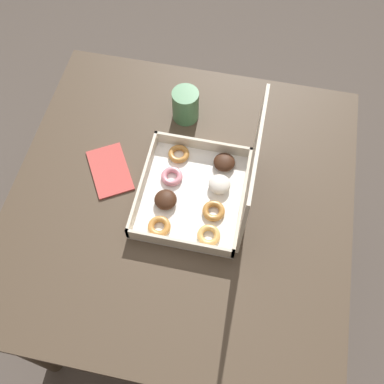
% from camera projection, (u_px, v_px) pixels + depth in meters
% --- Properties ---
extents(ground_plane, '(8.00, 8.00, 0.00)m').
position_uv_depth(ground_plane, '(184.00, 281.00, 1.86)').
color(ground_plane, '#564C44').
extents(dining_table, '(0.93, 0.92, 0.74)m').
position_uv_depth(dining_table, '(181.00, 216.00, 1.30)').
color(dining_table, '#4C3D2D').
rests_on(dining_table, ground_plane).
extents(donut_box, '(0.31, 0.29, 0.30)m').
position_uv_depth(donut_box, '(209.00, 187.00, 1.15)').
color(donut_box, white).
rests_on(donut_box, dining_table).
extents(coffee_mug, '(0.08, 0.08, 0.10)m').
position_uv_depth(coffee_mug, '(185.00, 105.00, 1.29)').
color(coffee_mug, '#4C8456').
rests_on(coffee_mug, dining_table).
extents(paper_napkin, '(0.19, 0.17, 0.01)m').
position_uv_depth(paper_napkin, '(110.00, 170.00, 1.25)').
color(paper_napkin, '#CC4C47').
rests_on(paper_napkin, dining_table).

